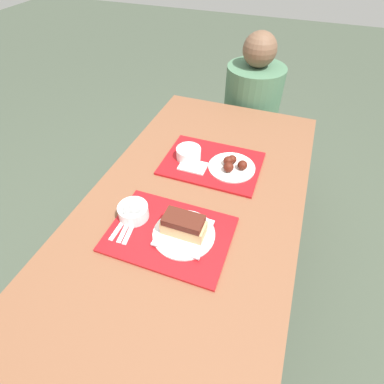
{
  "coord_description": "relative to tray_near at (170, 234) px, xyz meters",
  "views": [
    {
      "loc": [
        0.3,
        -0.82,
        1.68
      ],
      "look_at": [
        -0.01,
        0.01,
        0.81
      ],
      "focal_mm": 28.0,
      "sensor_mm": 36.0,
      "label": 1
    }
  ],
  "objects": [
    {
      "name": "bowl_coleslaw_far",
      "position": [
        -0.09,
        0.45,
        0.04
      ],
      "size": [
        0.12,
        0.12,
        0.06
      ],
      "color": "white",
      "rests_on": "tray_far"
    },
    {
      "name": "brisket_sandwich_plate",
      "position": [
        0.05,
        0.01,
        0.04
      ],
      "size": [
        0.23,
        0.23,
        0.1
      ],
      "color": "white",
      "rests_on": "tray_near"
    },
    {
      "name": "condiment_packet",
      "position": [
        0.01,
        0.07,
        0.01
      ],
      "size": [
        0.04,
        0.03,
        0.01
      ],
      "color": "#A59E93",
      "rests_on": "tray_near"
    },
    {
      "name": "napkin_far",
      "position": [
        -0.05,
        0.39,
        0.01
      ],
      "size": [
        0.13,
        0.09,
        0.01
      ],
      "color": "white",
      "rests_on": "tray_far"
    },
    {
      "name": "bowl_coleslaw_near",
      "position": [
        -0.16,
        0.03,
        0.04
      ],
      "size": [
        0.12,
        0.12,
        0.06
      ],
      "color": "white",
      "rests_on": "tray_near"
    },
    {
      "name": "ground_plane",
      "position": [
        0.02,
        0.2,
        -0.77
      ],
      "size": [
        12.0,
        12.0,
        0.0
      ],
      "primitive_type": "plane",
      "color": "#424C3D"
    },
    {
      "name": "plastic_fork_near",
      "position": [
        -0.17,
        -0.02,
        0.01
      ],
      "size": [
        0.04,
        0.17,
        0.0
      ],
      "color": "white",
      "rests_on": "tray_near"
    },
    {
      "name": "tray_near",
      "position": [
        0.0,
        0.0,
        0.0
      ],
      "size": [
        0.45,
        0.33,
        0.01
      ],
      "color": "#B21419",
      "rests_on": "picnic_table"
    },
    {
      "name": "plastic_knife_near",
      "position": [
        -0.15,
        -0.02,
        0.01
      ],
      "size": [
        0.04,
        0.17,
        0.0
      ],
      "color": "white",
      "rests_on": "tray_near"
    },
    {
      "name": "wings_plate_far",
      "position": [
        0.12,
        0.45,
        0.02
      ],
      "size": [
        0.22,
        0.22,
        0.05
      ],
      "color": "white",
      "rests_on": "tray_far"
    },
    {
      "name": "plastic_spoon_near",
      "position": [
        -0.19,
        -0.02,
        0.01
      ],
      "size": [
        0.02,
        0.17,
        0.0
      ],
      "color": "white",
      "rests_on": "tray_near"
    },
    {
      "name": "picnic_bench_far",
      "position": [
        0.02,
        1.27,
        -0.42
      ],
      "size": [
        0.84,
        0.28,
        0.42
      ],
      "color": "brown",
      "rests_on": "ground_plane"
    },
    {
      "name": "picnic_table",
      "position": [
        0.02,
        0.2,
        -0.1
      ],
      "size": [
        0.89,
        1.71,
        0.77
      ],
      "color": "brown",
      "rests_on": "ground_plane"
    },
    {
      "name": "person_seated_across",
      "position": [
        0.05,
        1.27,
        -0.06
      ],
      "size": [
        0.37,
        0.37,
        0.72
      ],
      "color": "#477051",
      "rests_on": "picnic_bench_far"
    },
    {
      "name": "tray_far",
      "position": [
        0.03,
        0.46,
        0.0
      ],
      "size": [
        0.45,
        0.33,
        0.01
      ],
      "color": "#B21419",
      "rests_on": "picnic_table"
    }
  ]
}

